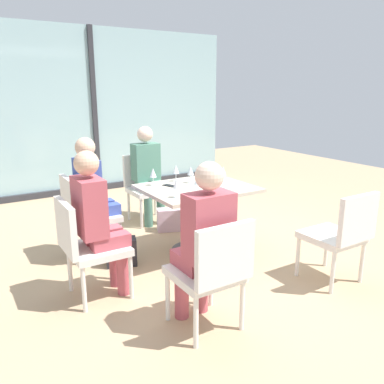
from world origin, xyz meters
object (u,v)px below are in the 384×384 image
chair_side_end (86,243)px  wine_glass_0 (198,180)px  person_far_left (94,191)px  chair_far_left (85,212)px  person_front_left (204,237)px  dining_table_main (197,205)px  coffee_cup (203,175)px  chair_near_window (145,184)px  person_side_end (97,217)px  wine_glass_5 (176,170)px  wine_glass_2 (153,173)px  chair_front_right (341,232)px  handbag_0 (169,220)px  wine_glass_3 (223,171)px  person_near_window (148,170)px  cell_phone_on_table (169,186)px  chair_front_left (212,269)px  wine_glass_1 (191,171)px  handbag_1 (121,252)px  wine_glass_4 (177,184)px

chair_side_end → wine_glass_0: 1.22m
person_far_left → chair_far_left: bearing=180.0°
person_front_left → wine_glass_0: bearing=59.5°
person_front_left → dining_table_main: bearing=59.3°
wine_glass_0 → coffee_cup: size_ratio=2.06×
chair_near_window → person_side_end: bearing=-126.3°
wine_glass_0 → wine_glass_5: bearing=82.1°
dining_table_main → wine_glass_2: 0.57m
dining_table_main → chair_front_right: bearing=-61.5°
wine_glass_2 → chair_front_right: bearing=-56.2°
handbag_0 → wine_glass_3: bearing=-51.1°
chair_side_end → person_near_window: person_near_window is taller
dining_table_main → cell_phone_on_table: cell_phone_on_table is taller
wine_glass_3 → chair_front_left: bearing=-128.8°
person_front_left → wine_glass_1: bearing=61.7°
wine_glass_2 → handbag_1: 0.88m
chair_far_left → cell_phone_on_table: bearing=-21.5°
wine_glass_0 → wine_glass_4: (-0.25, -0.02, 0.00)m
chair_front_left → coffee_cup: (0.96, 1.58, 0.28)m
wine_glass_0 → coffee_cup: (0.40, 0.52, -0.09)m
chair_far_left → wine_glass_5: size_ratio=4.70×
wine_glass_3 → cell_phone_on_table: (-0.55, 0.20, -0.13)m
wine_glass_4 → cell_phone_on_table: (0.16, 0.44, -0.13)m
chair_front_right → wine_glass_2: 1.94m
dining_table_main → chair_front_left: size_ratio=1.27×
wine_glass_3 → wine_glass_5: same height
person_near_window → handbag_0: 0.71m
wine_glass_0 → handbag_0: size_ratio=0.62×
wine_glass_2 → wine_glass_4: 0.55m
person_front_left → cell_phone_on_table: person_front_left is taller
chair_front_right → coffee_cup: (-0.44, 1.58, 0.28)m
chair_side_end → person_side_end: bearing=0.0°
person_front_left → handbag_1: size_ratio=4.20×
chair_far_left → wine_glass_2: size_ratio=4.70×
chair_front_left → handbag_1: chair_front_left is taller
handbag_0 → wine_glass_4: bearing=-94.6°
chair_side_end → wine_glass_3: 1.70m
handbag_0 → chair_side_end: bearing=-121.7°
person_far_left → chair_side_end: bearing=-113.2°
wine_glass_5 → chair_front_left: bearing=-111.4°
person_front_left → person_side_end: (-0.50, 0.84, 0.00)m
wine_glass_0 → dining_table_main: bearing=58.5°
chair_front_left → person_near_window: bearing=74.2°
chair_front_left → wine_glass_3: bearing=51.2°
chair_far_left → chair_front_right: bearing=-45.8°
chair_side_end → coffee_cup: 1.71m
wine_glass_0 → handbag_0: (0.21, 0.97, -0.72)m
person_near_window → coffee_cup: bearing=-73.6°
person_far_left → wine_glass_0: bearing=-42.7°
dining_table_main → chair_near_window: 1.29m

